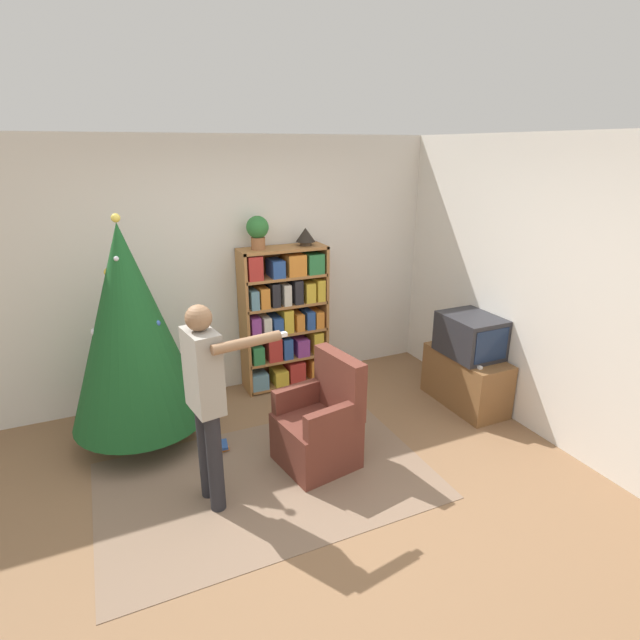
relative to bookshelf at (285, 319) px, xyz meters
name	(u,v)px	position (x,y,z in m)	size (l,w,h in m)	color
ground_plane	(306,502)	(-0.56, -1.88, -0.76)	(14.00, 14.00, 0.00)	#846042
wall_back	(224,269)	(-0.56, 0.24, 0.54)	(8.00, 0.10, 2.60)	silver
wall_right	(561,296)	(1.77, -1.88, 0.54)	(0.10, 8.00, 2.60)	silver
area_rug	(268,480)	(-0.74, -1.53, -0.76)	(2.53, 1.61, 0.01)	#7F6651
bookshelf	(285,319)	(0.00, 0.00, 0.00)	(0.91, 0.32, 1.52)	#A8703D
tv_stand	(466,379)	(1.49, -1.17, -0.49)	(0.43, 0.89, 0.54)	brown
television	(470,336)	(1.49, -1.17, -0.02)	(0.46, 0.59, 0.40)	#28282D
game_remote	(477,366)	(1.36, -1.44, -0.21)	(0.04, 0.12, 0.02)	white
christmas_tree	(130,327)	(-1.55, -0.53, 0.31)	(1.12, 1.12, 2.00)	#4C3323
armchair	(320,427)	(-0.25, -1.47, -0.44)	(0.66, 0.65, 0.92)	brown
standing_person	(206,392)	(-1.17, -1.59, 0.14)	(0.68, 0.46, 1.52)	#232328
potted_plant	(258,230)	(-0.26, 0.01, 0.95)	(0.22, 0.22, 0.33)	#935B38
table_lamp	(305,235)	(0.25, 0.01, 0.86)	(0.20, 0.20, 0.18)	#473828
book_pile_near_tree	(216,448)	(-1.01, -0.96, -0.73)	(0.22, 0.17, 0.06)	orange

